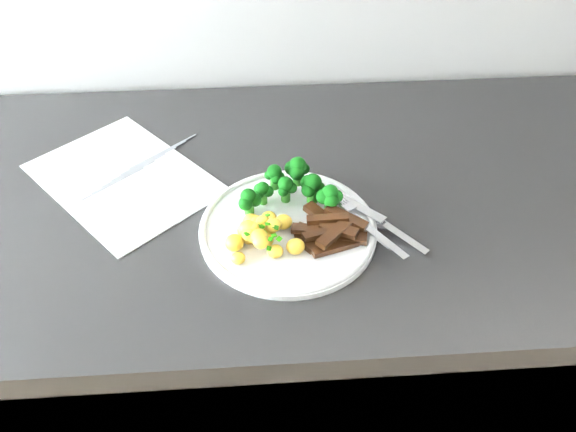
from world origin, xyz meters
name	(u,v)px	position (x,y,z in m)	size (l,w,h in m)	color
counter	(322,359)	(0.15, 1.66, 0.46)	(2.48, 0.62, 0.93)	black
recipe_paper	(123,178)	(-0.18, 1.71, 0.93)	(0.34, 0.35, 0.00)	silver
plate	(288,228)	(0.07, 1.58, 0.94)	(0.25, 0.25, 0.01)	white
broccoli	(294,185)	(0.08, 1.63, 0.97)	(0.15, 0.09, 0.06)	#247019
potatoes	(260,232)	(0.03, 1.55, 0.95)	(0.11, 0.10, 0.04)	yellow
beef_strips	(329,231)	(0.12, 1.55, 0.95)	(0.11, 0.10, 0.03)	black
fork	(368,226)	(0.18, 1.56, 0.95)	(0.09, 0.15, 0.02)	silver
knife	(389,229)	(0.21, 1.56, 0.94)	(0.13, 0.14, 0.02)	silver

